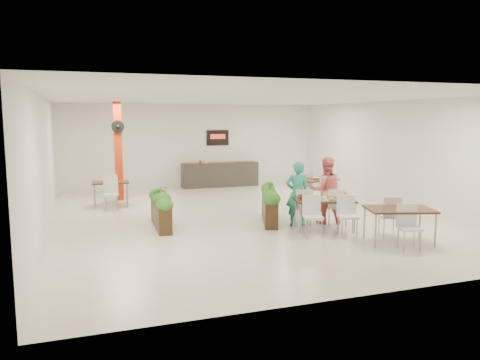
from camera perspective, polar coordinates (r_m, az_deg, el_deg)
name	(u,v)px	position (r m, az deg, el deg)	size (l,w,h in m)	color
ground	(245,217)	(12.81, 0.57, -4.47)	(12.00, 12.00, 0.00)	beige
room_shell	(245,143)	(12.55, 0.59, 4.53)	(10.10, 12.10, 3.22)	white
red_column	(118,150)	(15.66, -14.63, 3.56)	(0.40, 0.41, 3.20)	#BA2B0C
service_counter	(220,174)	(18.34, -2.45, 0.74)	(3.00, 0.64, 2.20)	#2C2A27
main_table	(324,204)	(11.33, 10.20, -2.90)	(1.62, 1.89, 0.92)	black
diner_man	(297,194)	(11.69, 6.99, -1.67)	(0.59, 0.39, 1.61)	teal
diner_woman	(326,191)	(12.06, 10.41, -1.27)	(0.82, 0.64, 1.69)	#F96F75
planter_left	(161,207)	(11.66, -9.64, -3.22)	(0.48, 1.95, 1.02)	black
planter_right	(270,203)	(12.10, 3.62, -2.77)	(0.93, 1.91, 1.04)	black
side_table_a	(111,186)	(14.78, -15.49, -0.69)	(1.12, 1.64, 0.92)	black
side_table_b	(316,183)	(15.04, 9.25, -0.32)	(1.41, 1.67, 0.92)	black
side_table_c	(399,213)	(10.63, 18.84, -3.87)	(1.59, 1.67, 0.92)	black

